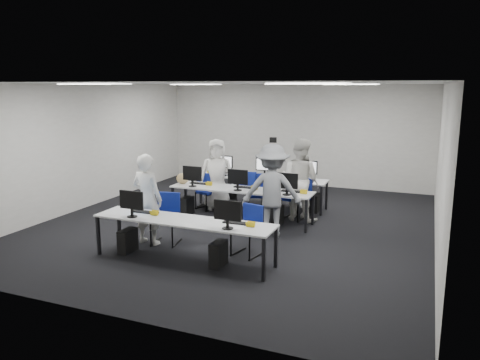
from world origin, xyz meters
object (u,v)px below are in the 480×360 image
at_px(desk_mid, 241,191).
at_px(student_1, 300,180).
at_px(student_2, 217,174).
at_px(desk_front, 183,222).
at_px(student_3, 299,185).
at_px(chair_3, 258,202).
at_px(chair_4, 294,206).
at_px(chair_7, 303,204).
at_px(chair_0, 166,228).
at_px(chair_5, 209,195).
at_px(photographer, 272,191).
at_px(chair_6, 250,198).
at_px(student_0, 147,199).
at_px(chair_1, 247,240).
at_px(chair_2, 207,198).

bearing_deg(desk_mid, student_1, 26.51).
bearing_deg(student_1, student_2, 9.49).
distance_m(desk_front, student_3, 3.63).
height_order(chair_3, chair_4, chair_3).
xyz_separation_m(desk_mid, chair_7, (1.17, 0.92, -0.39)).
relative_size(desk_mid, chair_3, 3.40).
xyz_separation_m(chair_0, chair_7, (1.93, 2.84, -0.01)).
bearing_deg(chair_4, desk_mid, -138.94).
bearing_deg(chair_5, desk_mid, -33.00).
xyz_separation_m(student_2, photographer, (1.88, -1.47, 0.07)).
relative_size(chair_3, chair_4, 1.02).
height_order(chair_6, student_0, student_0).
bearing_deg(photographer, chair_5, -52.66).
distance_m(chair_1, student_3, 2.83).
distance_m(chair_4, student_0, 3.46).
distance_m(chair_6, student_0, 3.16).
bearing_deg(chair_3, photographer, -80.84).
distance_m(chair_2, chair_6, 1.05).
bearing_deg(chair_4, student_1, -10.14).
xyz_separation_m(desk_front, student_3, (1.09, 3.46, 0.06)).
xyz_separation_m(chair_3, student_2, (-1.10, 0.13, 0.56)).
relative_size(chair_2, chair_7, 0.90).
bearing_deg(chair_0, student_3, 46.31).
bearing_deg(student_3, student_1, -75.73).
xyz_separation_m(desk_front, chair_5, (-1.23, 3.48, -0.41)).
xyz_separation_m(chair_2, chair_4, (2.20, -0.03, 0.03)).
bearing_deg(desk_mid, student_2, 141.34).
distance_m(student_3, photographer, 1.61).
distance_m(chair_0, chair_3, 2.70).
height_order(desk_mid, student_1, student_1).
bearing_deg(chair_5, chair_6, 4.51).
relative_size(chair_1, student_2, 0.52).
distance_m(chair_7, student_2, 2.18).
bearing_deg(student_3, desk_mid, -142.93).
xyz_separation_m(desk_front, student_0, (-1.07, 0.55, 0.18)).
xyz_separation_m(chair_7, student_3, (-0.08, -0.06, 0.45)).
bearing_deg(student_3, chair_4, -102.79).
bearing_deg(chair_7, photographer, -105.45).
xyz_separation_m(chair_1, photographer, (0.05, 1.19, 0.64)).
distance_m(chair_6, student_1, 1.47).
bearing_deg(desk_mid, photographer, -37.34).
xyz_separation_m(desk_mid, chair_2, (-1.15, 0.66, -0.42)).
distance_m(chair_1, photographer, 1.36).
relative_size(desk_front, chair_2, 3.86).
bearing_deg(desk_mid, chair_0, -111.57).
bearing_deg(student_0, student_3, -122.76).
height_order(chair_3, student_3, student_3).
xyz_separation_m(chair_3, chair_6, (-0.31, 0.30, 0.01)).
bearing_deg(student_3, chair_5, 178.18).
bearing_deg(student_0, desk_front, 156.48).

